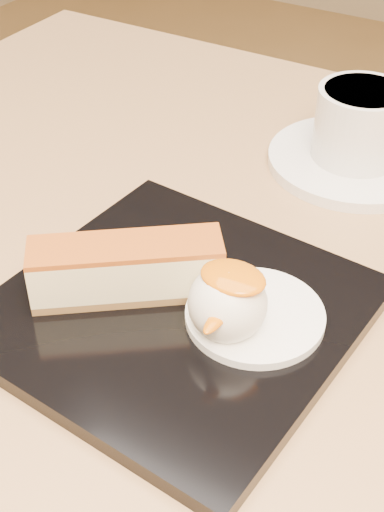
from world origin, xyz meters
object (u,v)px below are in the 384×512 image
Objects in this scene: dessert_plate at (177,312)px; cheesecake at (127,269)px; table at (160,423)px; ice_cream_scoop at (227,303)px; coffee_cup at (362,123)px; saucer at (354,160)px.

cheesecake reaches higher than dessert_plate.
table is 0.21m from ice_cream_scoop.
cheesecake is at bearing -95.58° from table.
dessert_plate is (0.03, -0.02, 0.16)m from table.
dessert_plate is at bearing -91.94° from coffee_cup.
ice_cream_scoop reaches higher than table.
table is at bearing 159.65° from ice_cream_scoop.
cheesecake is 1.18× the size of coffee_cup.
dessert_plate is at bearing 172.87° from ice_cream_scoop.
dessert_plate is 4.47× the size of ice_cream_scoop.
cheesecake is 0.26m from coffee_cup.
ice_cream_scoop is at bearing -82.68° from coffee_cup.
saucer is at bearing 82.71° from dessert_plate.
saucer is at bearing 37.97° from cheesecake.
cheesecake is 0.08m from ice_cream_scoop.
cheesecake reaches higher than table.
table is 0.17m from dessert_plate.
table is at bearing -105.91° from saucer.
dessert_plate is 1.82× the size of cheesecake.
coffee_cup is (0.00, -0.00, 0.04)m from saucer.
ice_cream_scoop is 0.33× the size of saucer.
dessert_plate is at bearing -34.00° from table.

